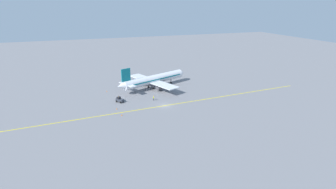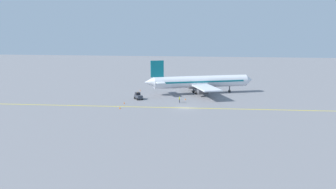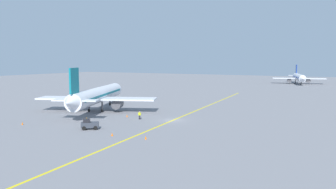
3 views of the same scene
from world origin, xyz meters
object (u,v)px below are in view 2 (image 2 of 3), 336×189
baggage_tug_dark (138,96)px  ground_crew_worker (179,99)px  traffic_cone_near_nose (140,90)px  traffic_cone_far_edge (120,108)px  traffic_cone_mid_apron (185,99)px  traffic_cone_by_wingtip (124,103)px  airplane_at_gate (200,82)px

baggage_tug_dark → ground_crew_worker: baggage_tug_dark is taller
traffic_cone_near_nose → traffic_cone_far_edge: 26.42m
ground_crew_worker → traffic_cone_mid_apron: 4.15m
baggage_tug_dark → traffic_cone_near_nose: 14.12m
ground_crew_worker → traffic_cone_mid_apron: ground_crew_worker is taller
traffic_cone_by_wingtip → traffic_cone_far_edge: size_ratio=1.00×
traffic_cone_by_wingtip → traffic_cone_mid_apron: bearing=117.4°
baggage_tug_dark → traffic_cone_by_wingtip: 7.05m
traffic_cone_mid_apron → ground_crew_worker: bearing=-16.5°
ground_crew_worker → baggage_tug_dark: bearing=-101.7°
traffic_cone_far_edge → airplane_at_gate: bearing=143.6°
traffic_cone_near_nose → traffic_cone_mid_apron: size_ratio=1.00×
traffic_cone_mid_apron → traffic_cone_by_wingtip: same height
traffic_cone_by_wingtip → traffic_cone_far_edge: (5.91, 0.65, 0.00)m
traffic_cone_mid_apron → traffic_cone_by_wingtip: size_ratio=1.00×
traffic_cone_mid_apron → traffic_cone_far_edge: size_ratio=1.00×
airplane_at_gate → traffic_cone_far_edge: 31.03m
airplane_at_gate → traffic_cone_by_wingtip: bearing=-45.1°
traffic_cone_far_edge → traffic_cone_mid_apron: bearing=133.1°
baggage_tug_dark → traffic_cone_by_wingtip: baggage_tug_dark is taller
traffic_cone_mid_apron → traffic_cone_by_wingtip: 17.54m
traffic_cone_near_nose → traffic_cone_by_wingtip: 20.49m
baggage_tug_dark → traffic_cone_mid_apron: bearing=96.0°
airplane_at_gate → traffic_cone_near_nose: size_ratio=62.03×
ground_crew_worker → traffic_cone_by_wingtip: size_ratio=3.05×
airplane_at_gate → traffic_cone_by_wingtip: 26.99m
airplane_at_gate → traffic_cone_by_wingtip: size_ratio=62.03×
traffic_cone_by_wingtip → airplane_at_gate: bearing=134.9°
traffic_cone_near_nose → traffic_cone_mid_apron: same height
ground_crew_worker → traffic_cone_near_nose: ground_crew_worker is taller
traffic_cone_near_nose → traffic_cone_by_wingtip: same height
traffic_cone_mid_apron → baggage_tug_dark: bearing=-84.0°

